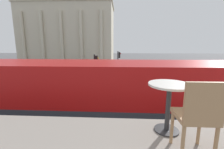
% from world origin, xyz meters
% --- Properties ---
extents(double_decker_bus, '(11.30, 2.73, 4.00)m').
position_xyz_m(double_decker_bus, '(-0.82, 3.04, 2.23)').
color(double_decker_bus, black).
rests_on(double_decker_bus, ground_plane).
extents(cafe_dining_table, '(0.60, 0.60, 0.73)m').
position_xyz_m(cafe_dining_table, '(1.03, -0.35, 3.87)').
color(cafe_dining_table, '#2D2D30').
rests_on(cafe_dining_table, cafe_floor_slab).
extents(cafe_chair_0, '(0.40, 0.40, 0.91)m').
position_xyz_m(cafe_chair_0, '(1.17, -0.89, 3.85)').
color(cafe_chair_0, '#A87F56').
rests_on(cafe_chair_0, cafe_floor_slab).
extents(plaza_building_left, '(27.90, 13.95, 17.00)m').
position_xyz_m(plaza_building_left, '(-15.87, 45.59, 8.50)').
color(plaza_building_left, beige).
rests_on(plaza_building_left, ground_plane).
extents(traffic_light_near, '(0.42, 0.24, 3.93)m').
position_xyz_m(traffic_light_near, '(-1.76, 9.91, 2.56)').
color(traffic_light_near, black).
rests_on(traffic_light_near, ground_plane).
extents(traffic_light_mid, '(0.42, 0.24, 4.03)m').
position_xyz_m(traffic_light_mid, '(0.10, 15.34, 2.62)').
color(traffic_light_mid, black).
rests_on(traffic_light_mid, ground_plane).
extents(car_maroon, '(4.20, 1.93, 1.35)m').
position_xyz_m(car_maroon, '(5.81, 26.96, 0.70)').
color(car_maroon, black).
rests_on(car_maroon, ground_plane).
extents(car_navy, '(4.20, 1.93, 1.35)m').
position_xyz_m(car_navy, '(-6.66, 27.36, 0.70)').
color(car_navy, black).
rests_on(car_navy, ground_plane).
extents(pedestrian_olive, '(0.32, 0.32, 1.67)m').
position_xyz_m(pedestrian_olive, '(6.26, 30.18, 0.96)').
color(pedestrian_olive, '#282B33').
rests_on(pedestrian_olive, ground_plane).
extents(pedestrian_black, '(0.32, 0.32, 1.59)m').
position_xyz_m(pedestrian_black, '(6.98, 17.11, 0.91)').
color(pedestrian_black, '#282B33').
rests_on(pedestrian_black, ground_plane).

